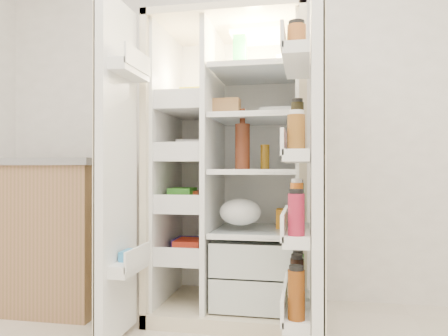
# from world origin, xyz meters

# --- Properties ---
(wall_back) EXTENTS (4.00, 0.02, 2.70)m
(wall_back) POSITION_xyz_m (0.00, 2.00, 1.35)
(wall_back) COLOR white
(wall_back) RESTS_ON floor
(refrigerator) EXTENTS (0.92, 0.70, 1.80)m
(refrigerator) POSITION_xyz_m (-0.18, 1.65, 0.74)
(refrigerator) COLOR beige
(refrigerator) RESTS_ON floor
(freezer_door) EXTENTS (0.15, 0.40, 1.72)m
(freezer_door) POSITION_xyz_m (-0.69, 1.05, 0.89)
(freezer_door) COLOR white
(freezer_door) RESTS_ON floor
(fridge_door) EXTENTS (0.17, 0.58, 1.72)m
(fridge_door) POSITION_xyz_m (0.29, 0.96, 0.87)
(fridge_door) COLOR white
(fridge_door) RESTS_ON floor
(kitchen_counter) EXTENTS (1.32, 0.71, 0.96)m
(kitchen_counter) POSITION_xyz_m (-1.63, 1.58, 0.48)
(kitchen_counter) COLOR #9B6D4D
(kitchen_counter) RESTS_ON floor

